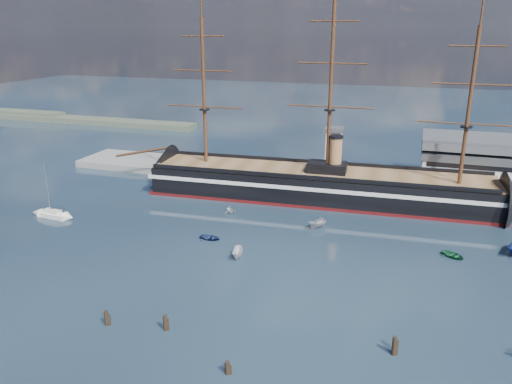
% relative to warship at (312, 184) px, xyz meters
% --- Properties ---
extents(ground, '(600.00, 600.00, 0.00)m').
position_rel_warship_xyz_m(ground, '(0.07, -20.00, -4.04)').
color(ground, black).
rests_on(ground, ground).
extents(quay, '(180.00, 18.00, 2.00)m').
position_rel_warship_xyz_m(quay, '(10.07, 16.00, -4.04)').
color(quay, slate).
rests_on(quay, ground).
extents(quay_tower, '(5.00, 5.00, 15.00)m').
position_rel_warship_xyz_m(quay_tower, '(3.07, 13.00, 5.72)').
color(quay_tower, silver).
rests_on(quay_tower, ground).
extents(shoreline, '(120.00, 10.00, 4.00)m').
position_rel_warship_xyz_m(shoreline, '(-139.17, 75.00, -2.59)').
color(shoreline, '#3F4C38').
rests_on(shoreline, ground).
extents(warship, '(113.30, 21.06, 53.94)m').
position_rel_warship_xyz_m(warship, '(0.00, 0.00, 0.00)').
color(warship, black).
rests_on(warship, ground).
extents(sailboat, '(8.64, 3.35, 13.49)m').
position_rel_warship_xyz_m(sailboat, '(-56.18, -32.83, -3.18)').
color(sailboat, white).
rests_on(sailboat, ground).
extents(motorboat_a, '(6.18, 3.27, 2.35)m').
position_rel_warship_xyz_m(motorboat_a, '(-6.35, -39.60, -4.04)').
color(motorboat_a, silver).
rests_on(motorboat_a, ground).
extents(motorboat_b, '(1.33, 2.95, 1.35)m').
position_rel_warship_xyz_m(motorboat_b, '(-15.05, -33.20, -4.04)').
color(motorboat_b, navy).
rests_on(motorboat_b, ground).
extents(motorboat_c, '(6.39, 5.27, 2.46)m').
position_rel_warship_xyz_m(motorboat_c, '(5.62, -19.73, -4.04)').
color(motorboat_c, gray).
rests_on(motorboat_c, ground).
extents(motorboat_d, '(5.41, 5.37, 1.95)m').
position_rel_warship_xyz_m(motorboat_d, '(-16.80, -16.80, -4.04)').
color(motorboat_d, silver).
rests_on(motorboat_d, ground).
extents(motorboat_e, '(2.64, 3.08, 1.37)m').
position_rel_warship_xyz_m(motorboat_e, '(34.17, -26.11, -4.04)').
color(motorboat_e, '#144D2E').
rests_on(motorboat_e, ground).
extents(piling_near_left, '(0.64, 0.64, 3.17)m').
position_rel_warship_xyz_m(piling_near_left, '(-17.23, -68.02, -4.04)').
color(piling_near_left, black).
rests_on(piling_near_left, ground).
extents(piling_near_mid, '(0.64, 0.64, 2.60)m').
position_rel_warship_xyz_m(piling_near_mid, '(4.47, -72.82, -4.04)').
color(piling_near_mid, black).
rests_on(piling_near_mid, ground).
extents(piling_near_right, '(0.64, 0.64, 3.58)m').
position_rel_warship_xyz_m(piling_near_right, '(24.98, -61.76, -4.04)').
color(piling_near_right, black).
rests_on(piling_near_right, ground).
extents(piling_extra, '(0.64, 0.64, 3.27)m').
position_rel_warship_xyz_m(piling_extra, '(-8.03, -66.44, -4.04)').
color(piling_extra, black).
rests_on(piling_extra, ground).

